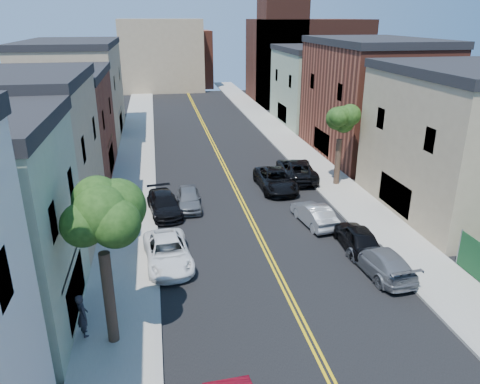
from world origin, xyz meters
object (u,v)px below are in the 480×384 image
black_car_left (164,204)px  silver_car_right (314,214)px  dark_car_right_far (296,169)px  black_car_right (357,237)px  black_suv_lane (276,180)px  grey_car_right (381,261)px  white_pickup (168,252)px  pedestrian_left (82,315)px  grey_car_left (189,199)px

black_car_left → silver_car_right: silver_car_right is taller
dark_car_right_far → black_car_right: bearing=95.8°
silver_car_right → black_suv_lane: (-0.80, 6.57, 0.07)m
grey_car_right → white_pickup: bearing=-19.5°
dark_car_right_far → pedestrian_left: pedestrian_left is taller
white_pickup → grey_car_right: 11.08m
black_car_left → grey_car_left: bearing=13.3°
black_car_right → pedestrian_left: bearing=23.5°
grey_car_left → pedestrian_left: size_ratio=2.14×
white_pickup → black_car_right: size_ratio=1.17×
black_suv_lane → grey_car_right: bearing=-81.1°
white_pickup → dark_car_right_far: dark_car_right_far is taller
white_pickup → black_car_left: (0.00, 6.83, -0.01)m
black_car_right → dark_car_right_far: (0.14, 12.16, 0.08)m
white_pickup → black_car_left: white_pickup is taller
black_car_right → silver_car_right: size_ratio=1.04×
white_pickup → pedestrian_left: pedestrian_left is taller
black_suv_lane → dark_car_right_far: bearing=40.6°
grey_car_left → dark_car_right_far: dark_car_right_far is taller
white_pickup → black_car_right: black_car_right is taller
black_car_left → pedestrian_left: 12.81m
black_car_right → silver_car_right: black_car_right is taller
grey_car_left → grey_car_right: size_ratio=0.85×
black_car_right → dark_car_right_far: size_ratio=0.73×
white_pickup → grey_car_right: size_ratio=1.06×
grey_car_left → silver_car_right: 8.63m
white_pickup → black_car_left: size_ratio=1.06×
grey_car_right → dark_car_right_far: (0.04, 14.83, 0.13)m
grey_car_right → pedestrian_left: pedestrian_left is taller
grey_car_left → pedestrian_left: bearing=-110.8°
grey_car_left → pedestrian_left: 14.00m
grey_car_left → dark_car_right_far: bearing=27.8°
black_car_right → pedestrian_left: pedestrian_left is taller
grey_car_right → black_car_right: bearing=-92.4°
grey_car_right → black_suv_lane: size_ratio=0.87×
silver_car_right → grey_car_left: bearing=-35.6°
grey_car_left → black_car_right: (8.90, -7.69, 0.05)m
black_suv_lane → pedestrian_left: size_ratio=2.90×
grey_car_left → black_car_left: 1.82m
white_pickup → grey_car_left: bearing=72.3°
white_pickup → pedestrian_left: bearing=-128.3°
black_car_left → pedestrian_left: (-3.60, -12.29, 0.41)m
silver_car_right → pedestrian_left: size_ratio=2.21×
white_pickup → dark_car_right_far: 16.07m
grey_car_right → black_car_right: size_ratio=1.10×
black_car_right → pedestrian_left: 15.15m
black_car_left → black_car_right: (10.60, -7.04, 0.05)m
grey_car_left → grey_car_right: bearing=-47.5°
grey_car_right → black_car_right: black_car_right is taller
dark_car_right_far → black_suv_lane: (-2.24, -1.97, -0.06)m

